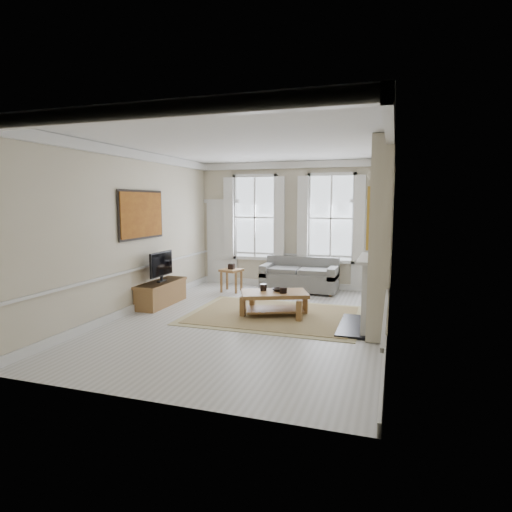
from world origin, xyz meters
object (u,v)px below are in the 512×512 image
(sofa, at_px, (300,277))
(coffee_table, at_px, (274,296))
(side_table, at_px, (231,273))
(tv_stand, at_px, (161,293))

(sofa, distance_m, coffee_table, 2.57)
(coffee_table, bearing_deg, sofa, 67.85)
(side_table, height_order, tv_stand, side_table)
(side_table, height_order, coffee_table, side_table)
(sofa, distance_m, side_table, 1.80)
(side_table, bearing_deg, tv_stand, -117.89)
(tv_stand, bearing_deg, side_table, 62.11)
(side_table, relative_size, tv_stand, 0.40)
(sofa, distance_m, tv_stand, 3.64)
(sofa, relative_size, tv_stand, 1.30)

